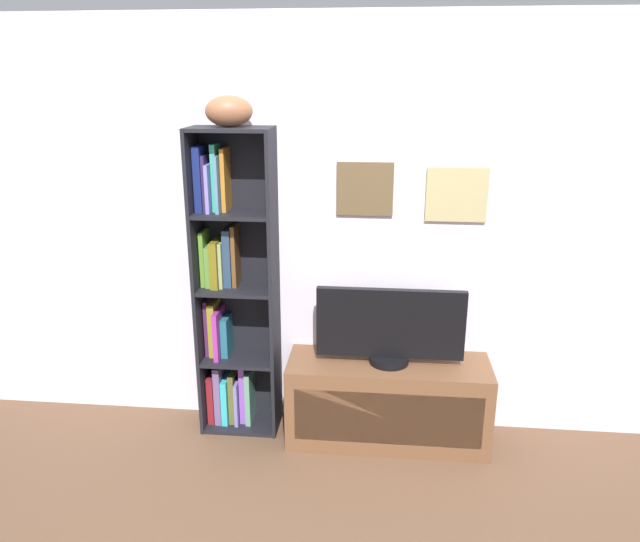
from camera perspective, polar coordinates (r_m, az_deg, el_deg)
The scene contains 5 objects.
back_wall at distance 3.48m, azimuth 0.22°, elevation 3.66°, with size 4.80×0.08×2.36m.
bookshelf at distance 3.55m, azimuth -8.39°, elevation -2.35°, with size 0.45×0.27×1.77m.
football at distance 3.30m, azimuth -8.51°, elevation 14.55°, with size 0.25×0.16×0.16m, color brown.
tv_stand at distance 3.61m, azimuth 6.31°, elevation -12.01°, with size 1.14×0.39×0.49m.
television at distance 3.40m, azimuth 6.58°, elevation -5.23°, with size 0.82×0.22×0.44m.
Camera 1 is at (0.33, -2.23, 2.03)m, focal length 34.25 mm.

